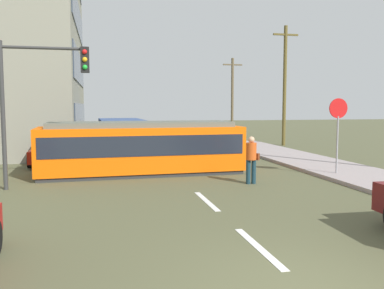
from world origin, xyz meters
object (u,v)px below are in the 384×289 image
at_px(parked_sedan_far, 64,141).
at_px(stop_sign, 338,120).
at_px(pedestrian_crossing, 251,157).
at_px(city_bus, 121,133).
at_px(parked_sedan_mid, 54,150).
at_px(utility_pole_mid, 285,84).
at_px(traffic_light_mast, 39,86).
at_px(utility_pole_far, 232,95).
at_px(streetcar_tram, 141,147).
at_px(parked_sedan_furthest, 75,134).

xyz_separation_m(parked_sedan_far, stop_sign, (11.05, -11.91, 1.57)).
bearing_deg(pedestrian_crossing, city_bus, 108.49).
height_order(parked_sedan_mid, utility_pole_mid, utility_pole_mid).
height_order(stop_sign, traffic_light_mast, traffic_light_mast).
height_order(city_bus, utility_pole_far, utility_pole_far).
relative_size(streetcar_tram, stop_sign, 2.82).
relative_size(city_bus, parked_sedan_far, 1.39).
height_order(pedestrian_crossing, parked_sedan_furthest, pedestrian_crossing).
bearing_deg(traffic_light_mast, city_bus, 73.81).
distance_m(streetcar_tram, pedestrian_crossing, 4.69).
relative_size(city_bus, traffic_light_mast, 1.20).
height_order(pedestrian_crossing, utility_pole_mid, utility_pole_mid).
bearing_deg(parked_sedan_mid, pedestrian_crossing, -43.90).
relative_size(parked_sedan_mid, parked_sedan_far, 1.10).
xyz_separation_m(parked_sedan_far, parked_sedan_furthest, (0.25, 6.60, 0.00)).
bearing_deg(streetcar_tram, city_bus, 92.41).
distance_m(parked_sedan_furthest, utility_pole_far, 14.53).
height_order(streetcar_tram, parked_sedan_mid, streetcar_tram).
distance_m(traffic_light_mast, utility_pole_far, 25.92).
height_order(city_bus, pedestrian_crossing, city_bus).
bearing_deg(city_bus, pedestrian_crossing, -71.51).
height_order(parked_sedan_mid, parked_sedan_furthest, same).
bearing_deg(parked_sedan_far, utility_pole_mid, 1.33).
bearing_deg(traffic_light_mast, utility_pole_far, 57.86).
bearing_deg(utility_pole_mid, parked_sedan_mid, -157.97).
bearing_deg(traffic_light_mast, parked_sedan_mid, 92.19).
bearing_deg(city_bus, utility_pole_mid, 6.42).
bearing_deg(utility_pole_mid, traffic_light_mast, -139.70).
xyz_separation_m(parked_sedan_mid, traffic_light_mast, (0.24, -6.26, 2.75)).
distance_m(parked_sedan_mid, parked_sedan_far, 5.56).
xyz_separation_m(pedestrian_crossing, utility_pole_mid, (7.27, 12.93, 3.31)).
xyz_separation_m(city_bus, pedestrian_crossing, (3.90, -11.68, -0.16)).
bearing_deg(utility_pole_mid, pedestrian_crossing, -119.34).
xyz_separation_m(streetcar_tram, parked_sedan_far, (-3.75, 9.52, -0.46)).
relative_size(pedestrian_crossing, utility_pole_far, 0.24).
distance_m(streetcar_tram, traffic_light_mast, 4.80).
height_order(city_bus, parked_sedan_furthest, city_bus).
bearing_deg(traffic_light_mast, stop_sign, -0.45).
distance_m(streetcar_tram, utility_pole_mid, 14.97).
relative_size(city_bus, parked_sedan_mid, 1.26).
distance_m(city_bus, pedestrian_crossing, 12.31).
relative_size(parked_sedan_far, parked_sedan_furthest, 1.02).
bearing_deg(parked_sedan_far, streetcar_tram, -68.50).
xyz_separation_m(pedestrian_crossing, traffic_light_mast, (-7.07, 0.77, 2.43)).
height_order(streetcar_tram, utility_pole_mid, utility_pole_mid).
distance_m(parked_sedan_far, utility_pole_mid, 15.01).
bearing_deg(parked_sedan_furthest, parked_sedan_far, -92.14).
distance_m(pedestrian_crossing, parked_sedan_mid, 10.15).
relative_size(parked_sedan_far, traffic_light_mast, 0.86).
relative_size(parked_sedan_furthest, utility_pole_mid, 0.50).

